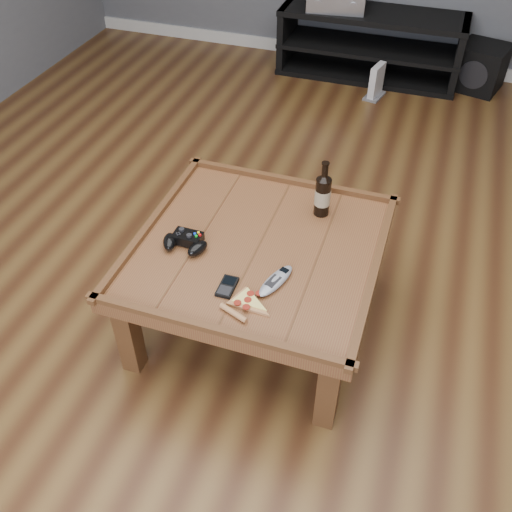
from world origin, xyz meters
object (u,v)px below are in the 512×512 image
(pizza_slice, at_px, (246,303))
(smartphone, at_px, (227,287))
(beer_bottle, at_px, (323,194))
(game_controller, at_px, (185,242))
(coffee_table, at_px, (258,257))
(media_console, at_px, (370,45))
(subwoofer, at_px, (480,67))
(game_console, at_px, (376,83))
(remote_control, at_px, (276,281))

(pizza_slice, relative_size, smartphone, 2.19)
(beer_bottle, xyz_separation_m, game_controller, (-0.48, -0.40, -0.08))
(coffee_table, xyz_separation_m, media_console, (0.00, 2.75, -0.15))
(media_console, distance_m, game_controller, 2.87)
(game_controller, height_order, pizza_slice, game_controller)
(media_console, distance_m, subwoofer, 0.85)
(smartphone, bearing_deg, game_console, 85.57)
(media_console, xyz_separation_m, game_console, (0.13, -0.35, -0.13))
(pizza_slice, xyz_separation_m, game_console, (0.07, 2.72, -0.34))
(game_controller, bearing_deg, pizza_slice, -32.74)
(coffee_table, bearing_deg, beer_bottle, 57.40)
(pizza_slice, distance_m, smartphone, 0.11)
(game_controller, height_order, subwoofer, game_controller)
(coffee_table, relative_size, game_console, 4.13)
(coffee_table, relative_size, media_console, 0.74)
(coffee_table, distance_m, beer_bottle, 0.40)
(game_controller, xyz_separation_m, remote_control, (0.42, -0.09, -0.01))
(coffee_table, height_order, game_console, coffee_table)
(game_console, bearing_deg, coffee_table, -79.82)
(game_controller, relative_size, smartphone, 1.87)
(pizza_slice, distance_m, game_console, 2.74)
(remote_control, distance_m, game_console, 2.60)
(smartphone, height_order, remote_control, remote_control)
(beer_bottle, distance_m, pizza_slice, 0.65)
(smartphone, bearing_deg, remote_control, 25.24)
(coffee_table, height_order, game_controller, game_controller)
(media_console, bearing_deg, beer_bottle, -85.48)
(subwoofer, relative_size, game_console, 1.64)
(coffee_table, xyz_separation_m, pizza_slice, (0.06, -0.33, 0.07))
(game_controller, xyz_separation_m, smartphone, (0.25, -0.17, -0.02))
(game_controller, distance_m, game_console, 2.55)
(pizza_slice, bearing_deg, beer_bottle, 99.28)
(pizza_slice, relative_size, remote_control, 1.16)
(subwoofer, bearing_deg, coffee_table, -91.32)
(game_controller, relative_size, game_console, 0.86)
(remote_control, bearing_deg, smartphone, -135.92)
(beer_bottle, bearing_deg, remote_control, -97.10)
(remote_control, bearing_deg, pizza_slice, -99.33)
(remote_control, relative_size, game_console, 0.86)
(beer_bottle, distance_m, remote_control, 0.50)
(game_controller, distance_m, subwoofer, 3.12)
(beer_bottle, bearing_deg, subwoofer, 75.37)
(game_controller, bearing_deg, subwoofer, 69.42)
(smartphone, distance_m, subwoofer, 3.20)
(smartphone, distance_m, remote_control, 0.19)
(coffee_table, xyz_separation_m, subwoofer, (0.84, 2.80, -0.22))
(game_controller, height_order, game_console, game_controller)
(coffee_table, distance_m, pizza_slice, 0.34)
(media_console, bearing_deg, smartphone, -90.69)
(coffee_table, xyz_separation_m, remote_control, (0.13, -0.18, 0.07))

